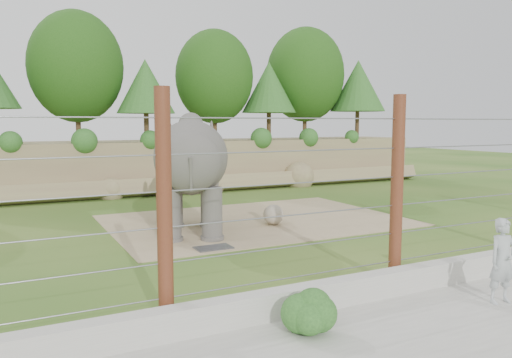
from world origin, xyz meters
name	(u,v)px	position (x,y,z in m)	size (l,w,h in m)	color
ground	(287,240)	(0.00, 0.00, 0.00)	(90.00, 90.00, 0.00)	#275717
back_embankment	(172,112)	(0.59, 12.68, 3.97)	(30.00, 5.52, 8.77)	#876E52
dirt_patch	(256,220)	(0.50, 3.00, 0.01)	(10.00, 7.00, 0.02)	tan
drain_grate	(213,248)	(-2.33, 0.00, 0.04)	(1.00, 0.60, 0.03)	#262628
elephant	(191,175)	(-2.19, 2.08, 1.83)	(1.94, 4.53, 3.67)	#56534D
stone_ball	(273,215)	(0.67, 2.03, 0.36)	(0.68, 0.68, 0.68)	gray
retaining_wall	(411,279)	(0.00, -5.00, 0.25)	(26.00, 0.35, 0.50)	#B2AEA5
walkway	(497,325)	(0.00, -7.00, 0.01)	(26.00, 4.00, 0.01)	#B2AEA5
barrier_fence	(397,191)	(0.00, -4.50, 2.00)	(20.26, 0.26, 4.00)	#5D2418
walkway_shrub	(313,311)	(-2.93, -5.80, 0.35)	(0.69, 0.69, 0.69)	#295523
zookeeper	(503,261)	(1.00, -6.31, 0.82)	(0.59, 0.39, 1.63)	silver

